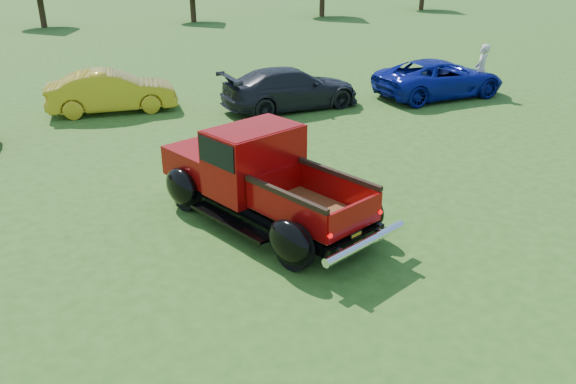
# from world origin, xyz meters

# --- Properties ---
(ground) EXTENTS (120.00, 120.00, 0.00)m
(ground) POSITION_xyz_m (0.00, 0.00, 0.00)
(ground) COLOR #2A4C15
(ground) RESTS_ON ground
(pickup_truck) EXTENTS (3.33, 4.80, 1.68)m
(pickup_truck) POSITION_xyz_m (-0.01, 1.58, 0.80)
(pickup_truck) COLOR black
(pickup_truck) RESTS_ON ground
(show_car_yellow) EXTENTS (3.78, 1.64, 1.21)m
(show_car_yellow) POSITION_xyz_m (-1.50, 9.83, 0.61)
(show_car_yellow) COLOR gold
(show_car_yellow) RESTS_ON ground
(show_car_grey) EXTENTS (4.31, 1.95, 1.22)m
(show_car_grey) POSITION_xyz_m (3.50, 8.12, 0.61)
(show_car_grey) COLOR black
(show_car_grey) RESTS_ON ground
(show_car_blue) EXTENTS (4.38, 2.12, 1.20)m
(show_car_blue) POSITION_xyz_m (8.50, 7.57, 0.60)
(show_car_blue) COLOR navy
(show_car_blue) RESTS_ON ground
(spectator) EXTENTS (0.72, 0.65, 1.65)m
(spectator) POSITION_xyz_m (9.86, 7.24, 0.82)
(spectator) COLOR #C0B4A6
(spectator) RESTS_ON ground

